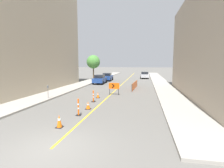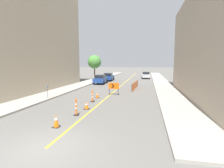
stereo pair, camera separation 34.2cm
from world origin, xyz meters
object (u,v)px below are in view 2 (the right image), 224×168
traffic_cone_third (97,95)px  delineator_post_rear (92,97)px  parked_car_curb_mid (108,77)px  parked_car_curb_far (146,75)px  delineator_post_front (76,108)px  parked_car_curb_near (101,79)px  arrow_barricade_primary (114,86)px  traffic_cone_nearest (56,121)px  parking_meter_near_curb (47,89)px  street_tree_left_near (94,62)px  traffic_cone_second (86,105)px

traffic_cone_third → delineator_post_rear: delineator_post_rear is taller
parked_car_curb_mid → parked_car_curb_far: 10.24m
delineator_post_front → delineator_post_rear: (-0.23, 4.34, -0.04)m
parked_car_curb_mid → delineator_post_front: bearing=-84.7°
parked_car_curb_near → traffic_cone_third: bearing=-77.7°
delineator_post_rear → parked_car_curb_far: (4.63, 26.77, 0.33)m
traffic_cone_third → arrow_barricade_primary: bearing=55.8°
traffic_cone_third → traffic_cone_nearest: bearing=-89.3°
traffic_cone_third → parked_car_curb_far: 25.28m
parked_car_curb_mid → parking_meter_near_curb: parked_car_curb_mid is taller
arrow_barricade_primary → parked_car_curb_near: parked_car_curb_near is taller
traffic_cone_nearest → delineator_post_rear: (-0.02, 6.71, 0.10)m
delineator_post_front → parked_car_curb_near: 19.03m
parking_meter_near_curb → delineator_post_rear: bearing=-1.7°
delineator_post_front → parked_car_curb_mid: (-3.20, 24.24, 0.29)m
parking_meter_near_curb → street_tree_left_near: (-1.26, 19.88, 2.82)m
arrow_barricade_primary → parked_car_curb_near: (-4.41, 10.45, -0.19)m
traffic_cone_nearest → parked_car_curb_mid: size_ratio=0.17×
parked_car_curb_near → street_tree_left_near: street_tree_left_near is taller
traffic_cone_third → parking_meter_near_curb: parking_meter_near_curb is taller
arrow_barricade_primary → parked_car_curb_far: (3.35, 22.83, -0.19)m
traffic_cone_nearest → street_tree_left_near: 27.63m
arrow_barricade_primary → street_tree_left_near: 17.88m
traffic_cone_second → parked_car_curb_near: (-3.48, 16.99, 0.50)m
traffic_cone_third → street_tree_left_near: street_tree_left_near is taller
delineator_post_front → traffic_cone_nearest: bearing=-95.1°
traffic_cone_second → delineator_post_rear: delineator_post_rear is taller
delineator_post_front → parked_car_curb_far: (4.40, 31.11, 0.29)m
traffic_cone_third → street_tree_left_near: (-5.91, 18.08, 3.58)m
delineator_post_rear → street_tree_left_near: 21.17m
traffic_cone_second → parked_car_curb_mid: 22.74m
street_tree_left_near → delineator_post_rear: bearing=-73.3°
traffic_cone_second → parking_meter_near_curb: size_ratio=0.46×
arrow_barricade_primary → parked_car_curb_near: 11.34m
parked_car_curb_far → traffic_cone_third: bearing=-103.9°
traffic_cone_nearest → traffic_cone_third: (-0.10, 8.65, -0.06)m
traffic_cone_nearest → parked_car_curb_mid: 26.78m
parked_car_curb_near → parking_meter_near_curb: 14.35m
traffic_cone_third → delineator_post_front: delineator_post_front is taller
street_tree_left_near → traffic_cone_second: bearing=-74.3°
traffic_cone_second → traffic_cone_nearest: bearing=-94.6°
parked_car_curb_far → traffic_cone_nearest: bearing=-101.0°
traffic_cone_third → parked_car_curb_far: bearing=79.2°
traffic_cone_third → arrow_barricade_primary: arrow_barricade_primary is taller
traffic_cone_third → parked_car_curb_near: bearing=103.8°
parked_car_curb_near → arrow_barricade_primary: bearing=-68.6°
parked_car_curb_far → delineator_post_front: bearing=-101.2°
traffic_cone_third → delineator_post_front: (0.32, -6.28, 0.21)m
parked_car_curb_mid → street_tree_left_near: street_tree_left_near is taller
parked_car_curb_near → street_tree_left_near: bearing=115.5°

